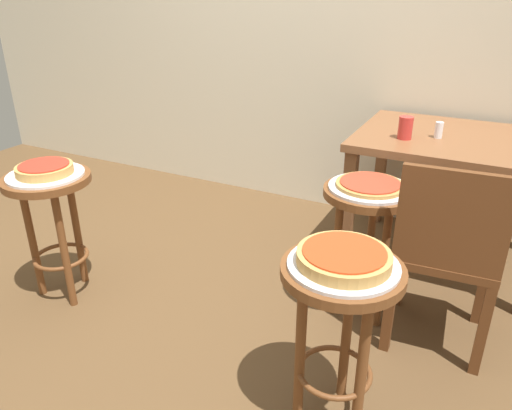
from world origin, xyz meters
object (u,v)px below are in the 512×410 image
Objects in this scene: stool_middle at (52,208)px; pizza_leftside at (370,184)px; pizza_middle at (45,169)px; stool_foreground at (340,309)px; cup_near_edge at (405,128)px; wooden_chair at (447,251)px; serving_plate_middle at (46,175)px; dining_table at (453,156)px; pizza_foreground at (344,257)px; serving_plate_leftside at (370,188)px; serving_plate_foreground at (343,265)px; condiment_shaker at (439,130)px; stool_leftside at (366,222)px.

pizza_leftside is (1.37, 0.52, 0.18)m from stool_middle.
pizza_middle reaches higher than pizza_leftside.
cup_near_edge reaches higher than stool_foreground.
pizza_leftside is 0.41m from wooden_chair.
cup_near_edge is at bearing 36.63° from stool_middle.
pizza_middle is at bearing 174.47° from stool_foreground.
dining_table is (1.63, 1.20, -0.02)m from serving_plate_middle.
pizza_foreground is 1.47m from serving_plate_middle.
stool_middle is 1.79× the size of serving_plate_leftside.
cup_near_edge is 0.13× the size of wooden_chair.
pizza_middle is at bearing 174.47° from serving_plate_foreground.
condiment_shaker is at bearing 36.17° from pizza_middle.
stool_middle is at bearing -159.14° from serving_plate_leftside.
stool_foreground is at bearing -5.53° from pizza_middle.
dining_table is 0.18m from condiment_shaker.
pizza_leftside is (-0.09, 0.66, 0.02)m from serving_plate_foreground.
serving_plate_middle is 4.20× the size of condiment_shaker.
stool_middle is 1.00× the size of stool_leftside.
stool_foreground is at bearing -5.53° from stool_middle.
pizza_middle reaches higher than stool_leftside.
serving_plate_foreground and serving_plate_middle have the same top height.
pizza_middle is 1.75m from cup_near_edge.
pizza_foreground is 1.36m from dining_table.
wooden_chair is at bearing -75.79° from condiment_shaker.
wooden_chair reaches higher than stool_foreground.
pizza_middle is at bearing 7.13° from stool_middle.
stool_middle is at bearing -176.42° from serving_plate_middle.
stool_foreground is 0.20m from pizza_foreground.
stool_foreground is 1.80× the size of serving_plate_foreground.
stool_foreground is at bearing -81.88° from serving_plate_leftside.
stool_foreground is 1.79× the size of serving_plate_leftside.
wooden_chair is (1.73, 0.44, -0.18)m from serving_plate_middle.
dining_table is at bearing 68.87° from serving_plate_leftside.
wooden_chair reaches higher than pizza_foreground.
condiment_shaker reaches higher than stool_middle.
wooden_chair is at bearing -13.26° from pizza_leftside.
pizza_middle is at bearing 90.00° from serving_plate_middle.
dining_table is (0.17, 1.34, -0.05)m from pizza_foreground.
serving_plate_leftside is 0.73m from dining_table.
serving_plate_foreground is at bearing -86.80° from cup_near_edge.
cup_near_edge is at bearing 86.84° from stool_leftside.
cup_near_edge reaches higher than serving_plate_middle.
cup_near_edge is (0.03, 0.52, 0.14)m from serving_plate_leftside.
condiment_shaker is at bearing 73.74° from pizza_leftside.
stool_foreground is 7.77× the size of condiment_shaker.
serving_plate_middle and serving_plate_leftside have the same top height.
serving_plate_leftside is 4.33× the size of condiment_shaker.
stool_leftside is 5.63× the size of cup_near_edge.
pizza_middle is at bearing -165.72° from wooden_chair.
serving_plate_middle is 1.17× the size of pizza_leftside.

